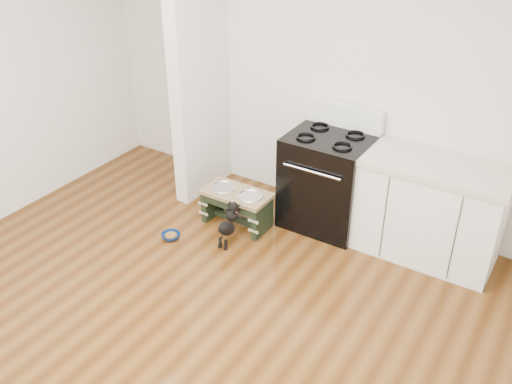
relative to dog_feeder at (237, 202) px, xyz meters
name	(u,v)px	position (x,y,z in m)	size (l,w,h in m)	color
ground	(162,348)	(0.46, -1.66, -0.26)	(5.00, 5.00, 0.00)	#47260C
room_shell	(140,149)	(0.46, -1.66, 1.36)	(5.00, 5.00, 5.00)	silver
partition_wall	(199,66)	(-0.71, 0.44, 1.09)	(0.15, 0.80, 2.70)	silver
oven_range	(328,179)	(0.71, 0.50, 0.22)	(0.76, 0.69, 1.14)	black
cabinet_run	(430,210)	(1.69, 0.52, 0.20)	(1.24, 0.64, 0.91)	white
dog_feeder	(237,202)	(0.00, 0.00, 0.00)	(0.66, 0.35, 0.38)	black
puppy	(229,223)	(0.12, -0.30, -0.04)	(0.12, 0.34, 0.40)	black
floor_bowl	(171,236)	(-0.39, -0.54, -0.23)	(0.19, 0.19, 0.06)	navy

